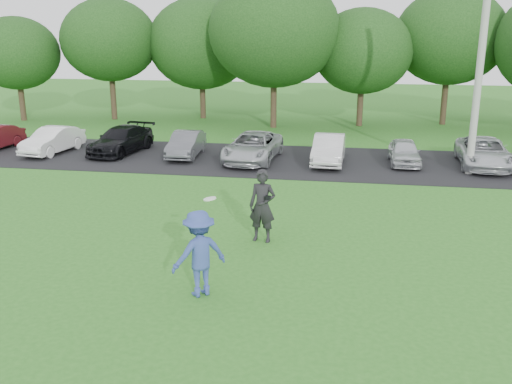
% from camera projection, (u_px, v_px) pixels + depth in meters
% --- Properties ---
extents(ground, '(100.00, 100.00, 0.00)m').
position_uv_depth(ground, '(230.00, 290.00, 12.88)').
color(ground, '#2A6E1F').
rests_on(ground, ground).
extents(parking_lot, '(32.00, 6.50, 0.03)m').
position_uv_depth(parking_lot, '(292.00, 161.00, 25.19)').
color(parking_lot, black).
rests_on(parking_lot, ground).
extents(utility_pole, '(0.28, 0.28, 9.28)m').
position_uv_depth(utility_pole, '(481.00, 56.00, 21.67)').
color(utility_pole, '#ACADA7').
rests_on(utility_pole, ground).
extents(frisbee_player, '(1.43, 1.35, 2.30)m').
position_uv_depth(frisbee_player, '(199.00, 253.00, 12.40)').
color(frisbee_player, '#354997').
rests_on(frisbee_player, ground).
extents(camera_bystander, '(0.80, 0.59, 2.03)m').
position_uv_depth(camera_bystander, '(262.00, 206.00, 15.55)').
color(camera_bystander, black).
rests_on(camera_bystander, ground).
extents(parked_cars, '(30.64, 5.07, 1.23)m').
position_uv_depth(parked_cars, '(307.00, 148.00, 24.95)').
color(parked_cars, '#551218').
rests_on(parked_cars, parking_lot).
extents(tree_row, '(42.39, 9.85, 8.64)m').
position_uv_depth(tree_row, '(337.00, 41.00, 32.82)').
color(tree_row, '#38281C').
rests_on(tree_row, ground).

